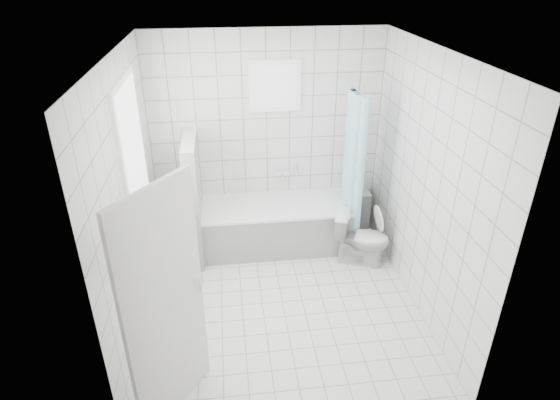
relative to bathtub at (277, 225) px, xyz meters
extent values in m
plane|color=white|center=(-0.08, -1.12, -0.29)|extent=(3.00, 3.00, 0.00)
plane|color=white|center=(-0.08, -1.12, 2.31)|extent=(3.00, 3.00, 0.00)
cube|color=white|center=(-0.08, 0.38, 1.01)|extent=(2.80, 0.02, 2.60)
cube|color=white|center=(-0.08, -2.62, 1.01)|extent=(2.80, 0.02, 2.60)
cube|color=white|center=(-1.48, -1.12, 1.01)|extent=(0.02, 3.00, 2.60)
cube|color=white|center=(1.32, -1.12, 1.01)|extent=(0.02, 3.00, 2.60)
cube|color=white|center=(-1.44, -0.82, 1.31)|extent=(0.01, 0.90, 1.40)
cube|color=white|center=(0.02, 0.33, 1.66)|extent=(0.50, 0.01, 0.50)
cube|color=white|center=(-1.39, -0.82, 0.57)|extent=(0.18, 1.02, 0.08)
cube|color=silver|center=(-1.10, -2.28, 0.71)|extent=(0.50, 0.67, 2.00)
cube|color=white|center=(0.00, 0.00, -0.02)|extent=(1.84, 0.75, 0.55)
cube|color=white|center=(0.00, 0.00, 0.27)|extent=(1.86, 0.77, 0.03)
cube|color=white|center=(-0.99, -0.05, 0.46)|extent=(0.15, 0.85, 1.50)
cube|color=white|center=(1.05, 0.26, -0.02)|extent=(0.40, 0.24, 0.55)
imported|color=white|center=(0.95, -0.49, 0.03)|extent=(0.72, 0.56, 0.65)
cylinder|color=silver|center=(0.87, -0.02, 1.71)|extent=(0.02, 0.80, 0.02)
cube|color=silver|center=(0.10, 0.34, 0.56)|extent=(0.18, 0.06, 0.06)
imported|color=white|center=(-1.38, -0.87, 0.69)|extent=(0.17, 0.17, 0.16)
imported|color=silver|center=(-1.38, -0.66, 0.77)|extent=(0.15, 0.15, 0.33)
imported|color=#FA618D|center=(-1.38, -1.19, 0.78)|extent=(0.16, 0.16, 0.33)
imported|color=#BD5EB4|center=(-1.38, -0.51, 0.70)|extent=(0.12, 0.12, 0.19)
imported|color=#30D8CC|center=(-1.38, -1.03, 0.70)|extent=(0.12, 0.12, 0.18)
cylinder|color=blue|center=(1.11, 0.27, 0.38)|extent=(0.06, 0.06, 0.24)
cylinder|color=red|center=(1.00, 0.28, 0.36)|extent=(0.06, 0.06, 0.21)
cylinder|color=#189544|center=(0.98, 0.18, 0.38)|extent=(0.06, 0.06, 0.24)
camera|label=1|loc=(-0.59, -5.02, 3.01)|focal=30.00mm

